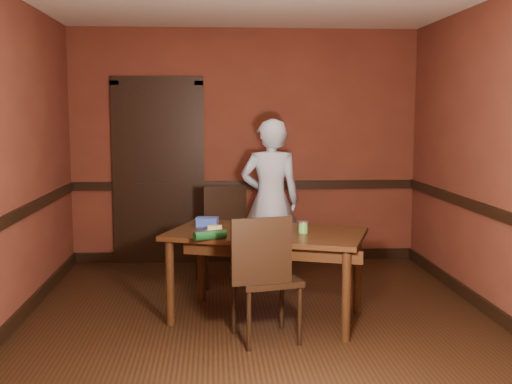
{
  "coord_description": "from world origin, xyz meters",
  "views": [
    {
      "loc": [
        -0.38,
        -5.19,
        1.73
      ],
      "look_at": [
        0.0,
        0.35,
        1.05
      ],
      "focal_mm": 45.0,
      "sensor_mm": 36.0,
      "label": 1
    }
  ],
  "objects": [
    {
      "name": "baseboard_right",
      "position": [
        1.99,
        0.0,
        0.06
      ],
      "size": [
        0.03,
        4.5,
        0.12
      ],
      "primitive_type": "cube",
      "color": "black",
      "rests_on": "ground"
    },
    {
      "name": "dado_right",
      "position": [
        1.99,
        0.0,
        0.9
      ],
      "size": [
        0.03,
        4.5,
        0.1
      ],
      "primitive_type": "cube",
      "color": "black",
      "rests_on": "ground"
    },
    {
      "name": "wall_right",
      "position": [
        2.0,
        0.0,
        1.35
      ],
      "size": [
        0.02,
        4.5,
        2.7
      ],
      "primitive_type": "cube",
      "color": "#5E2A1C",
      "rests_on": "ground"
    },
    {
      "name": "baseboard_back",
      "position": [
        0.0,
        2.23,
        0.06
      ],
      "size": [
        4.0,
        0.03,
        0.12
      ],
      "primitive_type": "cube",
      "color": "black",
      "rests_on": "ground"
    },
    {
      "name": "sauce_jar",
      "position": [
        0.37,
        -0.02,
        0.8
      ],
      "size": [
        0.08,
        0.08,
        0.1
      ],
      "rotation": [
        0.0,
        0.0,
        -0.26
      ],
      "color": "#55963E",
      "rests_on": "dining_table"
    },
    {
      "name": "sandwich_plate",
      "position": [
        0.15,
        0.02,
        0.77
      ],
      "size": [
        0.23,
        0.23,
        0.06
      ],
      "rotation": [
        0.0,
        0.0,
        0.24
      ],
      "color": "silver",
      "rests_on": "dining_table"
    },
    {
      "name": "wrapped_veg",
      "position": [
        -0.4,
        -0.25,
        0.79
      ],
      "size": [
        0.27,
        0.18,
        0.07
      ],
      "primitive_type": "cylinder",
      "rotation": [
        0.0,
        1.57,
        0.42
      ],
      "color": "#103917",
      "rests_on": "dining_table"
    },
    {
      "name": "person",
      "position": [
        0.22,
        1.34,
        0.84
      ],
      "size": [
        0.62,
        0.41,
        1.68
      ],
      "primitive_type": "imported",
      "rotation": [
        0.0,
        0.0,
        3.13
      ],
      "color": "silver",
      "rests_on": "floor"
    },
    {
      "name": "cheese_saucer",
      "position": [
        -0.36,
        0.1,
        0.77
      ],
      "size": [
        0.16,
        0.16,
        0.05
      ],
      "rotation": [
        0.0,
        0.0,
        0.24
      ],
      "color": "silver",
      "rests_on": "dining_table"
    },
    {
      "name": "dado_back",
      "position": [
        0.0,
        2.23,
        0.9
      ],
      "size": [
        4.0,
        0.03,
        0.1
      ],
      "primitive_type": "cube",
      "color": "black",
      "rests_on": "ground"
    },
    {
      "name": "wall_back",
      "position": [
        0.0,
        2.25,
        1.35
      ],
      "size": [
        4.0,
        0.02,
        2.7
      ],
      "primitive_type": "cube",
      "color": "#5E2A1C",
      "rests_on": "ground"
    },
    {
      "name": "door",
      "position": [
        -1.0,
        2.22,
        1.09
      ],
      "size": [
        1.05,
        0.07,
        2.2
      ],
      "color": "black",
      "rests_on": "ground"
    },
    {
      "name": "chair_near",
      "position": [
        0.02,
        -0.43,
        0.49
      ],
      "size": [
        0.56,
        0.56,
        0.98
      ],
      "primitive_type": null,
      "rotation": [
        0.0,
        0.0,
        3.38
      ],
      "color": "black",
      "rests_on": "floor"
    },
    {
      "name": "chair_far",
      "position": [
        -0.3,
        1.24,
        0.49
      ],
      "size": [
        0.56,
        0.56,
        0.98
      ],
      "primitive_type": null,
      "rotation": [
        0.0,
        0.0,
        0.25
      ],
      "color": "black",
      "rests_on": "floor"
    },
    {
      "name": "floor",
      "position": [
        0.0,
        0.0,
        0.0
      ],
      "size": [
        4.0,
        4.5,
        0.01
      ],
      "primitive_type": "cube",
      "color": "black",
      "rests_on": "ground"
    },
    {
      "name": "dining_table",
      "position": [
        0.07,
        0.07,
        0.38
      ],
      "size": [
        1.81,
        1.38,
        0.75
      ],
      "primitive_type": "cube",
      "rotation": [
        0.0,
        0.0,
        -0.33
      ],
      "color": "black",
      "rests_on": "floor"
    },
    {
      "name": "wall_left",
      "position": [
        -2.0,
        0.0,
        1.35
      ],
      "size": [
        0.02,
        4.5,
        2.7
      ],
      "primitive_type": "cube",
      "color": "#5E2A1C",
      "rests_on": "ground"
    },
    {
      "name": "wall_front",
      "position": [
        0.0,
        -2.25,
        1.35
      ],
      "size": [
        4.0,
        0.02,
        2.7
      ],
      "primitive_type": "cube",
      "color": "#5E2A1C",
      "rests_on": "ground"
    },
    {
      "name": "food_tub",
      "position": [
        -0.43,
        0.34,
        0.79
      ],
      "size": [
        0.21,
        0.16,
        0.08
      ],
      "rotation": [
        0.0,
        0.0,
        -0.16
      ],
      "color": "#3350B9",
      "rests_on": "dining_table"
    },
    {
      "name": "dado_left",
      "position": [
        -1.99,
        0.0,
        0.9
      ],
      "size": [
        0.03,
        4.5,
        0.1
      ],
      "primitive_type": "cube",
      "color": "black",
      "rests_on": "ground"
    },
    {
      "name": "baseboard_left",
      "position": [
        -1.99,
        0.0,
        0.06
      ],
      "size": [
        0.03,
        4.5,
        0.12
      ],
      "primitive_type": "cube",
      "color": "black",
      "rests_on": "ground"
    }
  ]
}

